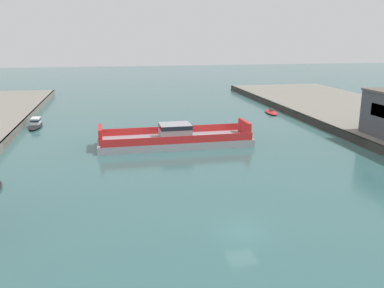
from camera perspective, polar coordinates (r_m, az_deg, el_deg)
name	(u,v)px	position (r m, az deg, el deg)	size (l,w,h in m)	color
ground_plane	(242,232)	(35.14, 7.09, -12.13)	(400.00, 400.00, 0.00)	#335B5B
chain_ferry	(175,139)	(60.98, -2.39, 0.76)	(22.97, 7.13, 3.30)	#939399
moored_boat_near_left	(271,112)	(88.50, 11.07, 4.43)	(2.91, 6.55, 0.96)	red
moored_boat_mid_left	(36,124)	(78.40, -21.15, 2.66)	(2.28, 6.96, 1.72)	black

